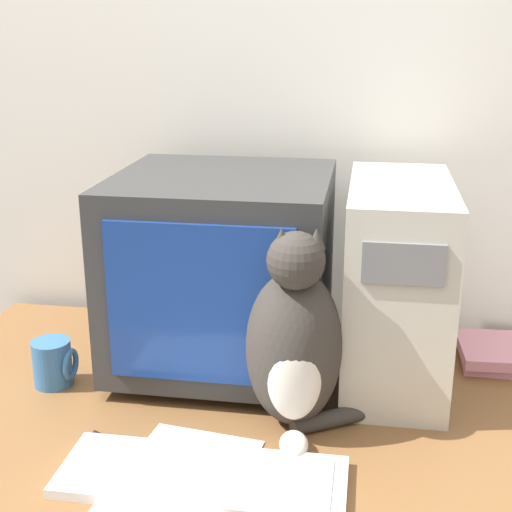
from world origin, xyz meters
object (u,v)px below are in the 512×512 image
object	(u,v)px
keyboard	(199,476)
mug	(54,363)
computer_tower	(396,283)
cat	(295,344)
pen	(123,446)
book_stack	(495,353)
crt_monitor	(223,270)

from	to	relation	value
keyboard	mug	size ratio (longest dim) A/B	4.86
computer_tower	cat	xyz separation A→B (m)	(-0.19, -0.23, -0.05)
computer_tower	keyboard	distance (m)	0.58
cat	mug	world-z (taller)	cat
mug	pen	bearing A→B (deg)	-43.13
book_stack	computer_tower	bearing A→B (deg)	-158.47
cat	keyboard	bearing A→B (deg)	-130.14
crt_monitor	mug	world-z (taller)	crt_monitor
keyboard	computer_tower	bearing A→B (deg)	53.90
computer_tower	cat	distance (m)	0.30
mug	book_stack	bearing A→B (deg)	15.15
book_stack	pen	size ratio (longest dim) A/B	1.30
keyboard	cat	distance (m)	0.29
computer_tower	mug	world-z (taller)	computer_tower
keyboard	book_stack	xyz separation A→B (m)	(0.56, 0.53, 0.01)
pen	mug	distance (m)	0.31
keyboard	cat	size ratio (longest dim) A/B	1.22
computer_tower	mug	bearing A→B (deg)	-167.05
cat	pen	bearing A→B (deg)	-162.64
computer_tower	mug	xyz separation A→B (m)	(-0.70, -0.16, -0.16)
crt_monitor	computer_tower	size ratio (longest dim) A/B	1.01
keyboard	cat	xyz separation A→B (m)	(0.13, 0.21, 0.16)
crt_monitor	book_stack	xyz separation A→B (m)	(0.60, 0.10, -0.20)
computer_tower	pen	bearing A→B (deg)	-142.62
computer_tower	pen	xyz separation A→B (m)	(-0.48, -0.37, -0.21)
mug	cat	bearing A→B (deg)	-7.86
cat	computer_tower	bearing A→B (deg)	43.74
crt_monitor	book_stack	world-z (taller)	crt_monitor
crt_monitor	cat	distance (m)	0.30
crt_monitor	cat	size ratio (longest dim) A/B	1.14
book_stack	mug	distance (m)	0.97
cat	book_stack	bearing A→B (deg)	30.30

